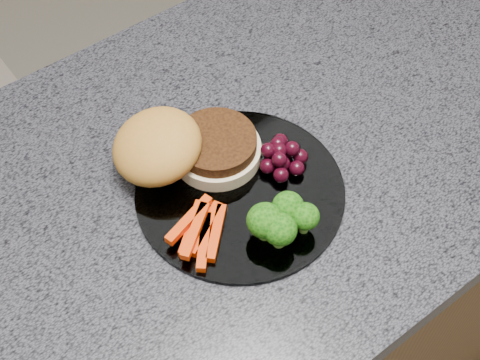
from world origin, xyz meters
The scene contains 7 objects.
island_cabinet centered at (0.00, 0.00, 0.43)m, with size 1.20×0.60×0.86m, color brown.
countertop centered at (0.00, 0.00, 0.88)m, with size 1.20×0.60×0.04m, color #45464E.
plate centered at (-0.07, -0.04, 0.90)m, with size 0.26×0.26×0.01m, color white.
burger centered at (-0.10, 0.04, 0.93)m, with size 0.21×0.17×0.06m.
carrot_sticks centered at (-0.14, -0.07, 0.91)m, with size 0.09×0.08×0.02m.
broccoli centered at (-0.07, -0.12, 0.94)m, with size 0.08×0.06×0.05m.
grape_bunch centered at (0.00, -0.04, 0.92)m, with size 0.06×0.07×0.03m.
Camera 1 is at (-0.35, -0.43, 1.58)m, focal length 50.00 mm.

